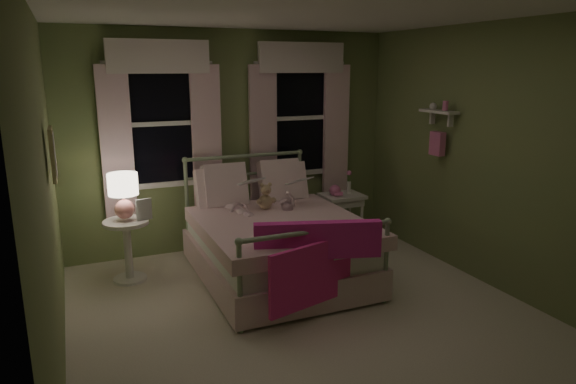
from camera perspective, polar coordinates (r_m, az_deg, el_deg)
name	(u,v)px	position (r m, az deg, el deg)	size (l,w,h in m)	color
room_shell	(309,174)	(4.30, 2.31, 2.07)	(4.20, 4.20, 4.20)	white
bed	(275,242)	(5.41, -1.46, -5.54)	(1.58, 2.04, 1.18)	white
pink_throw	(319,253)	(4.45, 3.47, -6.79)	(1.08, 0.45, 0.71)	#DB2A96
child_left	(236,184)	(5.55, -5.80, 0.88)	(0.27, 0.18, 0.74)	#F7D1DD
child_right	(284,184)	(5.75, -0.46, 0.85)	(0.31, 0.24, 0.64)	#F7D1DD
book_left	(243,187)	(5.31, -5.00, 0.54)	(0.20, 0.27, 0.03)	beige
book_right	(293,186)	(5.52, 0.54, 0.64)	(0.20, 0.27, 0.02)	beige
teddy_bear	(266,198)	(5.53, -2.50, -0.72)	(0.22, 0.17, 0.30)	tan
nightstand_left	(127,242)	(5.55, -17.43, -5.32)	(0.46, 0.46, 0.65)	white
table_lamp	(123,191)	(5.40, -17.83, 0.07)	(0.30, 0.30, 0.47)	#DB8481
book_nightstand	(137,221)	(5.41, -16.46, -3.07)	(0.16, 0.22, 0.02)	beige
nightstand_right	(342,202)	(6.34, 6.01, -1.15)	(0.50, 0.40, 0.64)	white
pink_toy	(335,191)	(6.25, 5.27, 0.15)	(0.14, 0.20, 0.14)	pink
bud_vase	(349,182)	(6.39, 6.78, 1.15)	(0.06, 0.06, 0.28)	white
window_left	(162,118)	(5.93, -13.87, 8.04)	(1.34, 0.13, 1.96)	black
window_right	(300,112)	(6.43, 1.38, 8.84)	(1.34, 0.13, 1.96)	black
wall_shelf	(438,128)	(5.87, 16.34, 6.86)	(0.15, 0.50, 0.60)	white
framed_picture	(53,154)	(4.45, -24.67, 3.84)	(0.03, 0.32, 0.42)	beige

